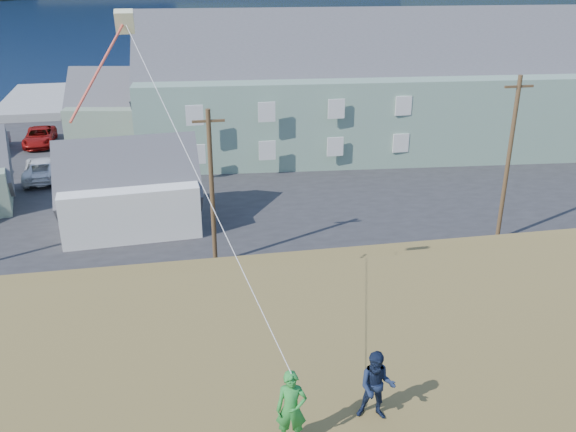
# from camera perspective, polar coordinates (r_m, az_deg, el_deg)

# --- Properties ---
(ground) EXTENTS (900.00, 900.00, 0.00)m
(ground) POSITION_cam_1_polar(r_m,az_deg,el_deg) (33.36, -5.70, -5.49)
(ground) COLOR #0A1638
(ground) RESTS_ON ground
(grass_strip) EXTENTS (110.00, 8.00, 0.10)m
(grass_strip) POSITION_cam_1_polar(r_m,az_deg,el_deg) (31.60, -5.39, -7.15)
(grass_strip) COLOR #4C3D19
(grass_strip) RESTS_ON ground
(waterfront_lot) EXTENTS (72.00, 36.00, 0.12)m
(waterfront_lot) POSITION_cam_1_polar(r_m,az_deg,el_deg) (48.89, -7.46, 4.18)
(waterfront_lot) COLOR #28282B
(waterfront_lot) RESTS_ON ground
(wharf) EXTENTS (26.00, 14.00, 0.90)m
(wharf) POSITION_cam_1_polar(r_m,az_deg,el_deg) (71.00, -13.52, 10.19)
(wharf) COLOR gray
(wharf) RESTS_ON ground
(lodge) EXTENTS (39.01, 13.93, 13.45)m
(lodge) POSITION_cam_1_polar(r_m,az_deg,el_deg) (52.67, 8.22, 11.32)
(lodge) COLOR gray
(lodge) RESTS_ON waterfront_lot
(shed_white) EXTENTS (8.55, 5.99, 6.58)m
(shed_white) POSITION_cam_1_polar(r_m,az_deg,el_deg) (38.97, -13.93, 2.42)
(shed_white) COLOR white
(shed_white) RESTS_ON waterfront_lot
(shed_palegreen_far) EXTENTS (12.29, 8.31, 7.65)m
(shed_palegreen_far) POSITION_cam_1_polar(r_m,az_deg,el_deg) (55.61, -13.12, 9.23)
(shed_palegreen_far) COLOR slate
(shed_palegreen_far) RESTS_ON waterfront_lot
(utility_poles) EXTENTS (33.15, 0.24, 9.45)m
(utility_poles) POSITION_cam_1_polar(r_m,az_deg,el_deg) (32.74, -7.09, 2.90)
(utility_poles) COLOR #47331E
(utility_poles) RESTS_ON waterfront_lot
(parked_cars) EXTENTS (19.96, 13.99, 1.57)m
(parked_cars) POSITION_cam_1_polar(r_m,az_deg,el_deg) (53.13, -21.63, 5.18)
(parked_cars) COLOR maroon
(parked_cars) RESTS_ON waterfront_lot
(kite_flyer_green) EXTENTS (0.65, 0.49, 1.61)m
(kite_flyer_green) POSITION_cam_1_polar(r_m,az_deg,el_deg) (12.58, 0.30, -16.77)
(kite_flyer_green) COLOR #248731
(kite_flyer_green) RESTS_ON hillside
(kite_flyer_navy) EXTENTS (0.89, 0.78, 1.53)m
(kite_flyer_navy) POSITION_cam_1_polar(r_m,az_deg,el_deg) (13.28, 7.89, -14.75)
(kite_flyer_navy) COLOR #141F39
(kite_flyer_navy) RESTS_ON hillside
(kite_rig) EXTENTS (2.04, 3.86, 9.51)m
(kite_rig) POSITION_cam_1_polar(r_m,az_deg,el_deg) (16.56, -14.49, 15.48)
(kite_rig) COLOR beige
(kite_rig) RESTS_ON ground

